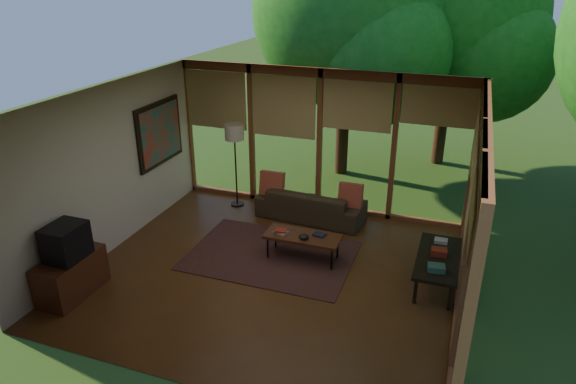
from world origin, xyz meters
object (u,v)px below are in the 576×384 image
at_px(floor_lamp, 234,137).
at_px(side_console, 438,259).
at_px(sofa, 311,204).
at_px(coffee_table, 303,237).
at_px(media_cabinet, 71,276).
at_px(television, 66,242).

bearing_deg(floor_lamp, side_console, -21.46).
xyz_separation_m(sofa, coffee_table, (0.31, -1.45, 0.10)).
bearing_deg(coffee_table, media_cabinet, -143.95).
relative_size(media_cabinet, floor_lamp, 0.61).
height_order(sofa, floor_lamp, floor_lamp).
distance_m(floor_lamp, coffee_table, 2.62).
distance_m(media_cabinet, floor_lamp, 3.85).
distance_m(television, floor_lamp, 3.72).
height_order(sofa, media_cabinet, media_cabinet).
distance_m(television, coffee_table, 3.47).
bearing_deg(floor_lamp, coffee_table, -39.48).
xyz_separation_m(sofa, side_console, (2.39, -1.46, 0.12)).
bearing_deg(floor_lamp, television, -104.25).
xyz_separation_m(television, side_console, (4.85, 2.02, -0.44)).
height_order(media_cabinet, coffee_table, media_cabinet).
distance_m(coffee_table, side_console, 2.08).
xyz_separation_m(television, coffee_table, (2.77, 2.03, -0.46)).
height_order(television, side_console, television).
xyz_separation_m(media_cabinet, coffee_table, (2.79, 2.03, 0.09)).
xyz_separation_m(media_cabinet, floor_lamp, (0.93, 3.57, 1.11)).
relative_size(floor_lamp, coffee_table, 1.38).
bearing_deg(television, coffee_table, 36.25).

